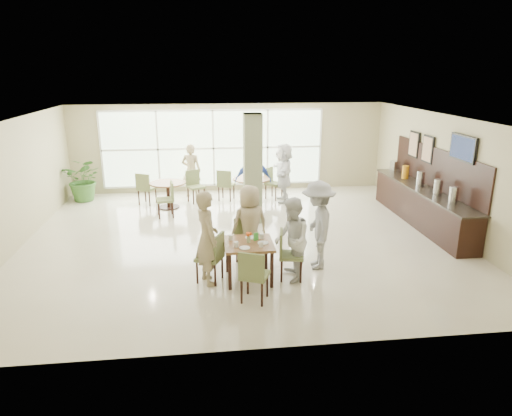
{
  "coord_description": "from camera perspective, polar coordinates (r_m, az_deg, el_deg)",
  "views": [
    {
      "loc": [
        -0.86,
        -10.12,
        3.86
      ],
      "look_at": [
        0.2,
        -1.2,
        1.1
      ],
      "focal_mm": 32.0,
      "sensor_mm": 36.0,
      "label": 1
    }
  ],
  "objects": [
    {
      "name": "window_bank",
      "position": [
        14.79,
        -5.34,
        7.43
      ],
      "size": [
        7.0,
        0.04,
        7.0
      ],
      "color": "silver",
      "rests_on": "ground"
    },
    {
      "name": "main_table",
      "position": [
        8.55,
        -0.92,
        -4.95
      ],
      "size": [
        0.91,
        0.91,
        0.75
      ],
      "color": "brown",
      "rests_on": "ground"
    },
    {
      "name": "round_table_left",
      "position": [
        13.28,
        -10.94,
        2.37
      ],
      "size": [
        1.02,
        1.02,
        0.75
      ],
      "color": "brown",
      "rests_on": "ground"
    },
    {
      "name": "chairs_table_right",
      "position": [
        13.49,
        -0.64,
        2.55
      ],
      "size": [
        2.07,
        1.86,
        0.95
      ],
      "color": "#616F3D",
      "rests_on": "ground"
    },
    {
      "name": "teen_right",
      "position": [
        8.53,
        4.48,
        -3.98
      ],
      "size": [
        0.63,
        0.8,
        1.6
      ],
      "primitive_type": "imported",
      "rotation": [
        0.0,
        0.0,
        -1.6
      ],
      "color": "white",
      "rests_on": "ground"
    },
    {
      "name": "chairs_table_left",
      "position": [
        13.32,
        -10.76,
        2.06
      ],
      "size": [
        2.04,
        1.88,
        0.95
      ],
      "color": "#616F3D",
      "rests_on": "ground"
    },
    {
      "name": "buffet_counter",
      "position": [
        12.44,
        20.06,
        0.6
      ],
      "size": [
        0.64,
        4.7,
        1.95
      ],
      "color": "black",
      "rests_on": "ground"
    },
    {
      "name": "teen_standing",
      "position": [
        9.08,
        7.71,
        -2.14
      ],
      "size": [
        0.78,
        1.22,
        1.78
      ],
      "primitive_type": "imported",
      "rotation": [
        0.0,
        0.0,
        -1.68
      ],
      "color": "#9F9FA1",
      "rests_on": "ground"
    },
    {
      "name": "ground",
      "position": [
        10.86,
        -1.8,
        -3.74
      ],
      "size": [
        10.0,
        10.0,
        0.0
      ],
      "primitive_type": "plane",
      "color": "beige",
      "rests_on": "ground"
    },
    {
      "name": "tabletop_clutter",
      "position": [
        8.48,
        -0.8,
        -3.99
      ],
      "size": [
        0.73,
        0.72,
        0.21
      ],
      "color": "white",
      "rests_on": "main_table"
    },
    {
      "name": "adult_standing",
      "position": [
        14.3,
        -8.1,
        4.67
      ],
      "size": [
        0.69,
        0.54,
        1.66
      ],
      "primitive_type": "imported",
      "rotation": [
        0.0,
        0.0,
        2.88
      ],
      "color": "tan",
      "rests_on": "ground"
    },
    {
      "name": "round_table_right",
      "position": [
        13.52,
        -0.56,
        3.02
      ],
      "size": [
        1.11,
        1.11,
        0.75
      ],
      "color": "brown",
      "rests_on": "ground"
    },
    {
      "name": "framed_art_b",
      "position": [
        13.41,
        19.14,
        7.53
      ],
      "size": [
        0.05,
        0.55,
        0.7
      ],
      "color": "black",
      "rests_on": "ground"
    },
    {
      "name": "room_shell",
      "position": [
        10.38,
        -1.89,
        5.08
      ],
      "size": [
        10.0,
        10.0,
        10.0
      ],
      "color": "white",
      "rests_on": "ground"
    },
    {
      "name": "potted_plant",
      "position": [
        14.67,
        -20.67,
        3.38
      ],
      "size": [
        1.41,
        1.41,
        1.32
      ],
      "primitive_type": "imported",
      "rotation": [
        0.0,
        0.0,
        -0.21
      ],
      "color": "#396B2A",
      "rests_on": "ground"
    },
    {
      "name": "wall_tv",
      "position": [
        11.27,
        24.45,
        6.84
      ],
      "size": [
        0.06,
        1.0,
        0.58
      ],
      "color": "black",
      "rests_on": "ground"
    },
    {
      "name": "adult_a",
      "position": [
        12.66,
        -0.36,
        3.42
      ],
      "size": [
        1.05,
        0.64,
        1.74
      ],
      "primitive_type": "imported",
      "rotation": [
        0.0,
        0.0,
        -0.06
      ],
      "color": "#4263C8",
      "rests_on": "ground"
    },
    {
      "name": "teen_far",
      "position": [
        9.29,
        -0.8,
        -2.05
      ],
      "size": [
        0.89,
        0.66,
        1.63
      ],
      "primitive_type": "imported",
      "rotation": [
        0.0,
        0.0,
        3.45
      ],
      "color": "tan",
      "rests_on": "ground"
    },
    {
      "name": "column",
      "position": [
        11.65,
        -0.42,
        4.89
      ],
      "size": [
        0.45,
        0.45,
        2.8
      ],
      "primitive_type": "cube",
      "color": "#616848",
      "rests_on": "ground"
    },
    {
      "name": "adult_b",
      "position": [
        13.64,
        3.47,
        4.42
      ],
      "size": [
        0.84,
        1.68,
        1.75
      ],
      "primitive_type": "imported",
      "rotation": [
        0.0,
        0.0,
        -1.65
      ],
      "color": "white",
      "rests_on": "ground"
    },
    {
      "name": "framed_art_a",
      "position": [
        12.7,
        20.68,
        6.89
      ],
      "size": [
        0.05,
        0.55,
        0.7
      ],
      "color": "black",
      "rests_on": "ground"
    },
    {
      "name": "teen_left",
      "position": [
        8.4,
        -6.15,
        -3.74
      ],
      "size": [
        0.61,
        0.75,
        1.77
      ],
      "primitive_type": "imported",
      "rotation": [
        0.0,
        0.0,
        1.9
      ],
      "color": "tan",
      "rests_on": "ground"
    },
    {
      "name": "chairs_main_table",
      "position": [
        8.59,
        -0.65,
        -6.13
      ],
      "size": [
        2.1,
        2.1,
        0.95
      ],
      "color": "#616F3D",
      "rests_on": "ground"
    }
  ]
}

